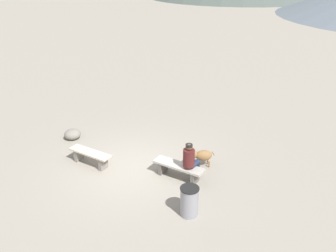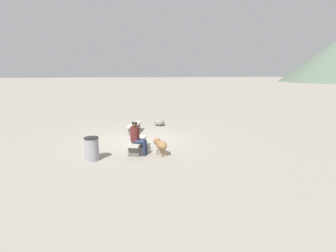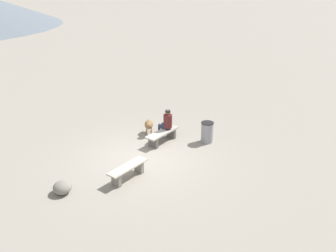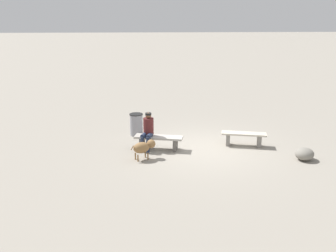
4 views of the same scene
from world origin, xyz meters
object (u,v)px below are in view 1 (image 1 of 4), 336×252
(bench_left, at_px, (90,156))
(trash_bin, at_px, (189,201))
(bench_right, at_px, (179,168))
(dog, at_px, (201,155))
(seated_person, at_px, (190,159))
(boulder, at_px, (73,134))

(bench_left, bearing_deg, trash_bin, -7.78)
(bench_left, xyz_separation_m, bench_right, (3.00, 0.13, 0.01))
(bench_right, height_order, trash_bin, trash_bin)
(trash_bin, bearing_deg, dog, 95.82)
(bench_left, distance_m, bench_right, 3.01)
(bench_right, bearing_deg, seated_person, 12.38)
(trash_bin, bearing_deg, boulder, 151.11)
(bench_right, height_order, dog, dog)
(bench_right, relative_size, seated_person, 1.32)
(trash_bin, distance_m, boulder, 6.11)
(bench_right, xyz_separation_m, boulder, (-4.57, 1.32, -0.13))
(bench_right, bearing_deg, dog, 73.47)
(bench_right, distance_m, dog, 1.02)
(bench_right, xyz_separation_m, dog, (0.51, 0.88, 0.08))
(dog, bearing_deg, seated_person, 55.46)
(seated_person, height_order, dog, seated_person)
(trash_bin, xyz_separation_m, boulder, (-5.34, 2.95, -0.23))
(bench_right, xyz_separation_m, seated_person, (0.36, -0.01, 0.42))
(seated_person, relative_size, trash_bin, 1.51)
(dog, bearing_deg, bench_right, 34.72)
(boulder, bearing_deg, bench_right, -16.14)
(dog, bearing_deg, boulder, -29.88)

